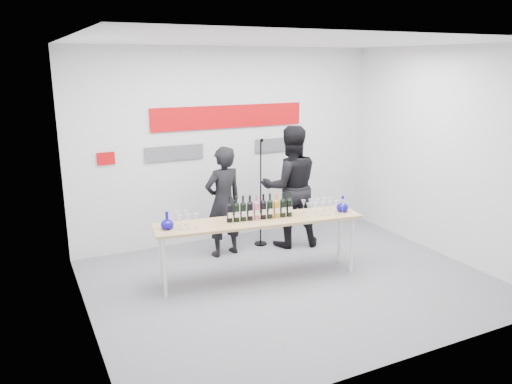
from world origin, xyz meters
The scene contains 12 objects.
ground centered at (0.00, 0.00, 0.00)m, with size 5.00×5.00×0.00m, color slate.
back_wall centered at (0.00, 2.00, 1.50)m, with size 5.00×0.04×3.00m, color silver.
signage centered at (-0.06, 1.97, 1.81)m, with size 3.38×0.02×0.79m.
tasting_table centered at (-0.31, 0.30, 0.75)m, with size 2.75×0.92×0.81m.
wine_bottles centered at (-0.30, 0.31, 0.97)m, with size 0.89×0.20×0.33m.
decanter_left centered at (-1.48, 0.46, 0.92)m, with size 0.16×0.16×0.21m, color #110899, non-canonical shape.
decanter_right centered at (0.85, 0.12, 0.92)m, with size 0.16×0.16×0.21m, color #110899, non-canonical shape.
glasses_left centered at (-1.26, 0.42, 0.90)m, with size 0.26×0.25×0.18m.
glasses_right centered at (0.55, 0.17, 0.90)m, with size 0.56×0.29×0.18m.
presenter_left centered at (-0.41, 1.27, 0.81)m, with size 0.59×0.39×1.62m, color black.
presenter_right centered at (0.66, 1.20, 0.93)m, with size 0.90×0.70×1.86m, color black.
mic_stand centered at (0.26, 1.40, 0.51)m, with size 0.20×0.20×1.67m.
Camera 1 is at (-3.05, -5.16, 2.77)m, focal length 35.00 mm.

